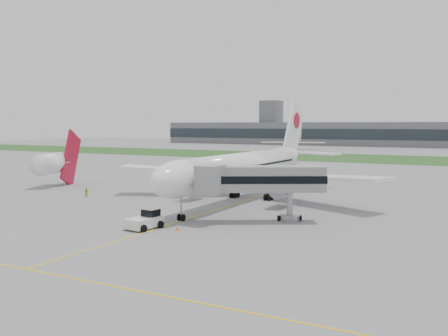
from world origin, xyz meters
The scene contains 14 objects.
ground centered at (0.00, 0.00, 0.00)m, with size 600.00×600.00×0.00m, color slate.
apron_markings centered at (0.00, -5.00, 0.00)m, with size 70.00×70.00×0.04m, color yellow, non-canonical shape.
grass_strip centered at (0.00, 120.00, 0.01)m, with size 600.00×50.00×0.02m, color #274F1D.
terminal_building centered at (0.00, 229.87, 7.00)m, with size 320.00×22.30×14.00m.
control_tower centered at (-90.00, 232.00, 0.00)m, with size 12.00×12.00×56.00m, color slate, non-canonical shape.
airliner centered at (0.00, 4.87, 5.66)m, with size 48.13×53.95×17.88m.
pushback_tug centered at (-1.21, -21.04, 1.05)m, with size 3.45×4.71×2.27m.
jet_bridge centered at (9.26, -11.05, 5.55)m, with size 15.13×11.43×7.50m.
safety_cone_left centered at (-2.18, -21.45, 0.26)m, with size 0.38×0.38×0.52m, color orange.
safety_cone_right centered at (2.85, -20.33, 0.28)m, with size 0.41×0.41×0.57m, color orange.
ground_crew_near centered at (-0.51, -20.79, 0.94)m, with size 0.68×0.45×1.87m, color #B0F128.
ground_crew_far centered at (-26.03, -4.90, 0.85)m, with size 0.83×0.65×1.71m, color #95D623.
neighbor_aircraft centered at (-42.79, 3.58, 4.88)m, with size 7.10×15.22×12.32m.
distant_aircraft_left centered at (-52.18, 170.32, 0.00)m, with size 32.30×28.50×12.35m, color white, non-canonical shape.
Camera 1 is at (35.37, -69.61, 12.66)m, focal length 40.00 mm.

